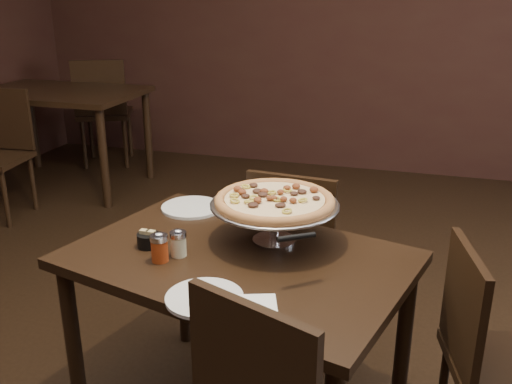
# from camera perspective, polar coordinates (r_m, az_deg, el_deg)

# --- Properties ---
(room) EXTENTS (6.04, 7.04, 2.84)m
(room) POSITION_cam_1_polar(r_m,az_deg,el_deg) (1.73, -2.36, 13.42)
(room) COLOR black
(room) RESTS_ON ground
(dining_table) EXTENTS (1.31, 1.03, 0.72)m
(dining_table) POSITION_cam_1_polar(r_m,az_deg,el_deg) (2.04, -1.77, -8.70)
(dining_table) COLOR black
(dining_table) RESTS_ON ground
(background_table) EXTENTS (1.28, 0.86, 0.80)m
(background_table) POSITION_cam_1_polar(r_m,az_deg,el_deg) (4.93, -18.99, 8.38)
(background_table) COLOR black
(background_table) RESTS_ON ground
(pizza_stand) EXTENTS (0.47, 0.47, 0.19)m
(pizza_stand) POSITION_cam_1_polar(r_m,az_deg,el_deg) (2.03, 1.87, -0.94)
(pizza_stand) COLOR silver
(pizza_stand) RESTS_ON dining_table
(parmesan_shaker) EXTENTS (0.06, 0.06, 0.10)m
(parmesan_shaker) POSITION_cam_1_polar(r_m,az_deg,el_deg) (1.99, -7.76, -5.09)
(parmesan_shaker) COLOR beige
(parmesan_shaker) RESTS_ON dining_table
(pepper_flake_shaker) EXTENTS (0.06, 0.06, 0.11)m
(pepper_flake_shaker) POSITION_cam_1_polar(r_m,az_deg,el_deg) (1.96, -9.63, -5.48)
(pepper_flake_shaker) COLOR #96290D
(pepper_flake_shaker) RESTS_ON dining_table
(packet_caddy) EXTENTS (0.08, 0.08, 0.06)m
(packet_caddy) POSITION_cam_1_polar(r_m,az_deg,el_deg) (2.08, -10.71, -4.70)
(packet_caddy) COLOR black
(packet_caddy) RESTS_ON dining_table
(napkin_stack) EXTENTS (0.15, 0.15, 0.01)m
(napkin_stack) POSITION_cam_1_polar(r_m,az_deg,el_deg) (1.68, -0.02, -11.40)
(napkin_stack) COLOR white
(napkin_stack) RESTS_ON dining_table
(plate_left) EXTENTS (0.25, 0.25, 0.01)m
(plate_left) POSITION_cam_1_polar(r_m,az_deg,el_deg) (2.40, -6.46, -1.54)
(plate_left) COLOR silver
(plate_left) RESTS_ON dining_table
(plate_near) EXTENTS (0.23, 0.23, 0.01)m
(plate_near) POSITION_cam_1_polar(r_m,az_deg,el_deg) (1.73, -5.18, -10.49)
(plate_near) COLOR silver
(plate_near) RESTS_ON dining_table
(serving_spatula) EXTENTS (0.16, 0.16, 0.02)m
(serving_spatula) POSITION_cam_1_polar(r_m,az_deg,el_deg) (1.76, 4.05, -4.60)
(serving_spatula) COLOR silver
(serving_spatula) RESTS_ON pizza_stand
(chair_far) EXTENTS (0.43, 0.43, 0.85)m
(chair_far) POSITION_cam_1_polar(r_m,az_deg,el_deg) (2.63, 4.14, -5.62)
(chair_far) COLOR black
(chair_far) RESTS_ON ground
(chair_side) EXTENTS (0.45, 0.45, 0.82)m
(chair_side) POSITION_cam_1_polar(r_m,az_deg,el_deg) (2.13, 22.36, -14.62)
(chair_side) COLOR black
(chair_side) RESTS_ON ground
(bg_chair_far) EXTENTS (0.60, 0.60, 0.99)m
(bg_chair_far) POSITION_cam_1_polar(r_m,az_deg,el_deg) (5.45, -15.02, 8.10)
(bg_chair_far) COLOR black
(bg_chair_far) RESTS_ON ground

